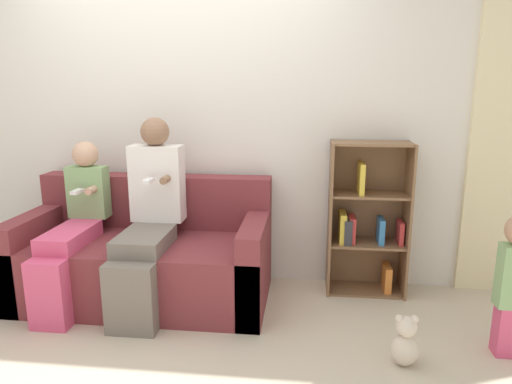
# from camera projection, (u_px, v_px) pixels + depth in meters

# --- Properties ---
(ground_plane) EXTENTS (14.00, 14.00, 0.00)m
(ground_plane) POSITION_uv_depth(u_px,v_px,m) (149.00, 334.00, 2.90)
(ground_plane) COLOR beige
(back_wall) EXTENTS (10.00, 0.06, 2.55)m
(back_wall) POSITION_uv_depth(u_px,v_px,m) (183.00, 121.00, 3.58)
(back_wall) COLOR silver
(back_wall) RESTS_ON ground_plane
(couch) EXTENTS (1.79, 0.86, 0.87)m
(couch) POSITION_uv_depth(u_px,v_px,m) (146.00, 258.00, 3.36)
(couch) COLOR maroon
(couch) RESTS_ON ground_plane
(adult_seated) EXTENTS (0.38, 0.78, 1.33)m
(adult_seated) POSITION_uv_depth(u_px,v_px,m) (149.00, 213.00, 3.16)
(adult_seated) COLOR #70665B
(adult_seated) RESTS_ON ground_plane
(child_seated) EXTENTS (0.29, 0.79, 1.14)m
(child_seated) POSITION_uv_depth(u_px,v_px,m) (73.00, 225.00, 3.20)
(child_seated) COLOR #DB4C75
(child_seated) RESTS_ON ground_plane
(bookshelf) EXTENTS (0.58, 0.30, 1.15)m
(bookshelf) POSITION_uv_depth(u_px,v_px,m) (366.00, 220.00, 3.43)
(bookshelf) COLOR brown
(bookshelf) RESTS_ON ground_plane
(teddy_bear) EXTENTS (0.15, 0.13, 0.31)m
(teddy_bear) POSITION_uv_depth(u_px,v_px,m) (405.00, 342.00, 2.55)
(teddy_bear) COLOR beige
(teddy_bear) RESTS_ON ground_plane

